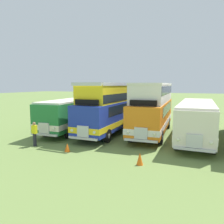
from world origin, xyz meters
TOP-DOWN VIEW (x-y plane):
  - bus_first_in_row at (-14.61, -0.27)m, footprint 3.15×10.75m
  - bus_second_in_row at (-10.95, -0.15)m, footprint 2.66×10.51m
  - bus_third_in_row at (-7.31, 0.46)m, footprint 3.01×9.90m
  - bus_fourth_in_row at (-3.65, -0.21)m, footprint 2.64×10.20m
  - cone_near_end at (-11.37, -6.86)m, footprint 0.36×0.36m
  - cone_mid_row at (-6.36, -7.36)m, footprint 0.36×0.36m
  - marshal_person at (-14.28, -6.61)m, footprint 0.36×0.24m

SIDE VIEW (x-z plane):
  - cone_near_end at x=-11.37m, z-range 0.00..0.57m
  - cone_mid_row at x=-6.36m, z-range 0.00..0.69m
  - marshal_person at x=-14.28m, z-range 0.02..1.75m
  - bus_fourth_in_row at x=-3.65m, z-range 0.26..3.25m
  - bus_first_in_row at x=-14.61m, z-range 0.26..3.25m
  - bus_second_in_row at x=-10.95m, z-range 0.10..4.62m
  - bus_third_in_row at x=-7.31m, z-range 0.22..4.71m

